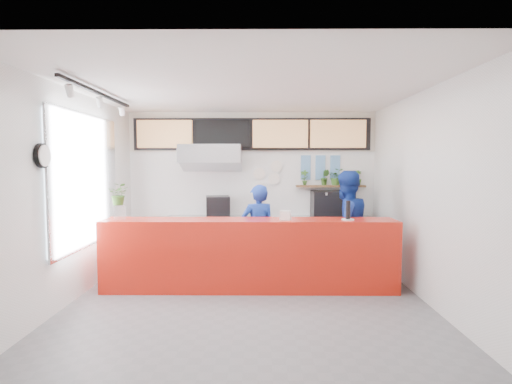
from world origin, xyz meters
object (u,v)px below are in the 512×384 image
at_px(staff_right, 346,226).
at_px(staff_center, 258,232).
at_px(espresso_machine, 332,204).
at_px(service_counter, 249,254).
at_px(pepper_mill, 348,210).
at_px(panini_oven, 218,206).

bearing_deg(staff_right, staff_center, -30.77).
xyz_separation_m(espresso_machine, staff_right, (-0.00, -1.27, -0.24)).
distance_m(service_counter, staff_right, 1.72).
height_order(staff_center, staff_right, staff_right).
bearing_deg(staff_center, staff_right, 160.69).
bearing_deg(staff_center, pepper_mill, 137.79).
distance_m(panini_oven, staff_right, 2.61).
distance_m(espresso_machine, staff_center, 1.92).
height_order(panini_oven, staff_right, staff_right).
xyz_separation_m(service_counter, pepper_mill, (1.50, -0.06, 0.70)).
distance_m(service_counter, panini_oven, 2.00).
distance_m(panini_oven, pepper_mill, 2.87).
height_order(panini_oven, espresso_machine, espresso_machine).
distance_m(panini_oven, staff_center, 1.46).
bearing_deg(service_counter, panini_oven, 110.50).
relative_size(panini_oven, pepper_mill, 1.63).
relative_size(panini_oven, staff_right, 0.25).
bearing_deg(staff_right, panini_oven, -56.40).
relative_size(service_counter, panini_oven, 9.88).
bearing_deg(pepper_mill, panini_oven, 139.40).
xyz_separation_m(staff_center, pepper_mill, (1.37, -0.68, 0.45)).
bearing_deg(panini_oven, pepper_mill, -49.06).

